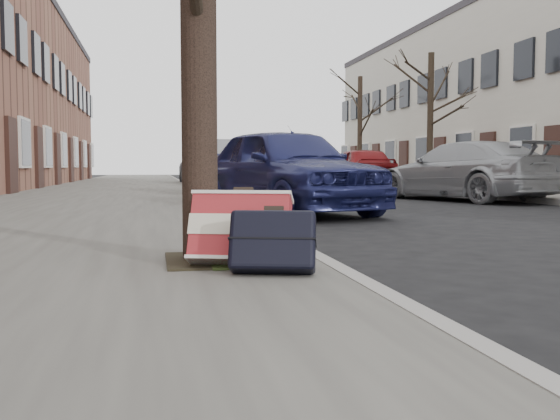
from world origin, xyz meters
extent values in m
cube|color=slate|center=(-3.70, 15.00, 0.06)|extent=(5.00, 70.00, 0.12)
cube|color=slate|center=(7.80, 15.00, 0.06)|extent=(4.00, 70.00, 0.12)
cube|color=black|center=(-2.00, 1.20, 0.13)|extent=(0.85, 0.85, 0.02)
cube|color=maroon|center=(-1.92, 0.89, 0.38)|extent=(0.77, 0.57, 0.53)
cube|color=black|center=(-1.75, 0.55, 0.34)|extent=(0.62, 0.47, 0.43)
imported|color=#1B1E50|center=(-0.24, 7.29, 0.77)|extent=(3.02, 4.84, 1.54)
imported|color=#94969B|center=(-0.34, 13.19, 0.77)|extent=(1.88, 4.78, 1.55)
imported|color=#333338|center=(-0.12, 23.43, 0.72)|extent=(2.54, 5.23, 1.43)
imported|color=#97999D|center=(4.78, 10.46, 0.70)|extent=(3.34, 5.21, 1.41)
imported|color=maroon|center=(4.91, 18.55, 0.76)|extent=(1.95, 4.52, 1.52)
cylinder|color=black|center=(7.20, 17.51, 2.48)|extent=(0.22, 0.22, 4.73)
cylinder|color=black|center=(7.20, 25.29, 2.61)|extent=(0.23, 0.23, 4.98)
camera|label=1|loc=(-2.50, -3.39, 0.82)|focal=40.00mm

